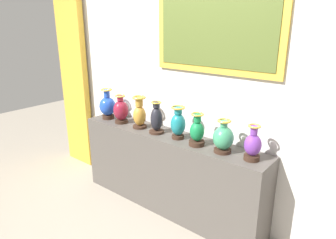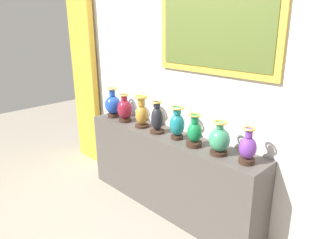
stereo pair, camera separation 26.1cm
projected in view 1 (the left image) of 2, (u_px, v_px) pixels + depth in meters
ground_plane at (168, 206)px, 3.32m from camera, size 10.13×10.13×0.00m
display_shelf at (168, 172)px, 3.19m from camera, size 2.14×0.37×0.84m
back_wall at (184, 80)px, 3.07m from camera, size 4.13×0.14×2.69m
curtain_gold at (75, 83)px, 4.10m from camera, size 0.49×0.08×2.26m
vase_sapphire at (108, 106)px, 3.53m from camera, size 0.19×0.19×0.36m
vase_burgundy at (121, 111)px, 3.38m from camera, size 0.17×0.17×0.32m
vase_ochre at (139, 114)px, 3.22m from camera, size 0.15×0.15×0.35m
vase_onyx at (156, 119)px, 3.07m from camera, size 0.15×0.15×0.33m
vase_teal at (178, 124)px, 2.92m from camera, size 0.14×0.14×0.32m
vase_emerald at (197, 132)px, 2.77m from camera, size 0.15×0.15×0.31m
vase_jade at (223, 138)px, 2.62m from camera, size 0.18×0.18×0.30m
vase_violet at (253, 145)px, 2.47m from camera, size 0.14×0.14×0.30m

